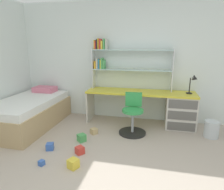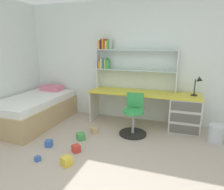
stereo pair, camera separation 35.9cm
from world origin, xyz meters
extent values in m
cube|color=silver|center=(0.00, 2.66, 1.30)|extent=(6.16, 0.06, 2.60)
cube|color=gold|center=(0.21, 2.33, 0.69)|extent=(2.26, 0.56, 0.04)
cube|color=beige|center=(1.05, 2.33, 0.34)|extent=(0.59, 0.53, 0.67)
cube|color=beige|center=(-0.90, 2.33, 0.34)|extent=(0.03, 0.51, 0.67)
cube|color=#5E5B57|center=(1.05, 2.06, 0.11)|extent=(0.53, 0.01, 0.17)
cube|color=#5E5B57|center=(1.05, 2.06, 0.34)|extent=(0.53, 0.01, 0.17)
cube|color=#5E5B57|center=(1.05, 2.06, 0.56)|extent=(0.53, 0.01, 0.17)
cube|color=silver|center=(-0.86, 2.49, 1.15)|extent=(0.02, 0.22, 0.88)
cube|color=silver|center=(0.84, 2.49, 1.15)|extent=(0.02, 0.22, 0.88)
cube|color=silver|center=(-0.01, 2.49, 1.14)|extent=(1.68, 0.22, 0.02)
cube|color=silver|center=(-0.01, 2.49, 1.56)|extent=(1.68, 0.22, 0.02)
cube|color=gold|center=(-0.81, 2.49, 1.23)|extent=(0.04, 0.16, 0.16)
cube|color=beige|center=(-0.76, 2.49, 1.26)|extent=(0.03, 0.18, 0.22)
cube|color=#338CBF|center=(-0.72, 2.49, 1.26)|extent=(0.03, 0.13, 0.21)
cube|color=yellow|center=(-0.69, 2.49, 1.25)|extent=(0.03, 0.13, 0.20)
cube|color=#4CA559|center=(-0.65, 2.49, 1.27)|extent=(0.03, 0.17, 0.23)
cube|color=#4CA559|center=(-0.61, 2.49, 1.25)|extent=(0.04, 0.16, 0.19)
cube|color=gold|center=(-0.82, 2.49, 1.67)|extent=(0.02, 0.12, 0.19)
cube|color=red|center=(-0.79, 2.49, 1.65)|extent=(0.02, 0.15, 0.17)
cube|color=#26262D|center=(-0.76, 2.49, 1.68)|extent=(0.03, 0.13, 0.21)
cube|color=gold|center=(-0.72, 2.49, 1.68)|extent=(0.02, 0.19, 0.22)
cube|color=red|center=(-0.69, 2.49, 1.68)|extent=(0.03, 0.16, 0.22)
cube|color=yellow|center=(-0.65, 2.49, 1.66)|extent=(0.04, 0.16, 0.18)
cube|color=#4CA559|center=(-0.60, 2.49, 1.68)|extent=(0.04, 0.17, 0.22)
cube|color=beige|center=(-0.56, 2.49, 1.68)|extent=(0.02, 0.14, 0.22)
cylinder|color=black|center=(1.18, 2.36, 0.72)|extent=(0.12, 0.12, 0.02)
cylinder|color=black|center=(1.18, 2.36, 0.88)|extent=(0.02, 0.02, 0.30)
cone|color=black|center=(1.26, 2.31, 1.03)|extent=(0.12, 0.11, 0.13)
cylinder|color=black|center=(0.13, 1.79, 0.01)|extent=(0.52, 0.52, 0.03)
cylinder|color=#A5A8AD|center=(0.13, 1.79, 0.22)|extent=(0.05, 0.05, 0.43)
cylinder|color=green|center=(0.13, 1.79, 0.46)|extent=(0.40, 0.40, 0.05)
cube|color=green|center=(0.12, 1.97, 0.63)|extent=(0.32, 0.06, 0.28)
cube|color=tan|center=(-2.04, 1.68, 0.22)|extent=(1.05, 1.87, 0.44)
cube|color=white|center=(-2.04, 1.68, 0.51)|extent=(0.99, 1.81, 0.14)
cube|color=#D8728C|center=(-2.04, 2.36, 0.64)|extent=(0.50, 0.32, 0.12)
cylinder|color=silver|center=(1.57, 1.95, 0.16)|extent=(0.26, 0.26, 0.31)
cube|color=#3860B7|center=(-0.99, 0.45, 0.04)|extent=(0.09, 0.09, 0.07)
cube|color=gold|center=(-0.53, 0.49, 0.06)|extent=(0.17, 0.17, 0.13)
cube|color=red|center=(-0.58, 0.86, 0.06)|extent=(0.16, 0.16, 0.12)
cube|color=tan|center=(-0.59, 1.60, 0.06)|extent=(0.15, 0.15, 0.11)
cube|color=#479E51|center=(-0.71, 1.26, 0.06)|extent=(0.18, 0.18, 0.13)
cube|color=#3860B7|center=(-1.10, 0.87, 0.06)|extent=(0.14, 0.14, 0.11)
camera|label=1|loc=(0.54, -1.77, 1.66)|focal=31.93mm
camera|label=2|loc=(0.88, -1.67, 1.66)|focal=31.93mm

